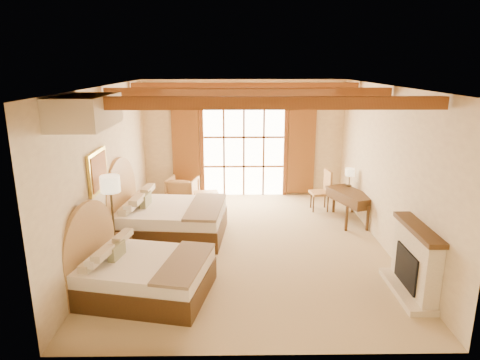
{
  "coord_description": "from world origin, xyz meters",
  "views": [
    {
      "loc": [
        -0.27,
        -8.19,
        3.61
      ],
      "look_at": [
        -0.15,
        0.2,
        1.32
      ],
      "focal_mm": 32.0,
      "sensor_mm": 36.0,
      "label": 1
    }
  ],
  "objects_px": {
    "bed_near": "(136,271)",
    "nightstand": "(118,250)",
    "armchair": "(183,190)",
    "bed_far": "(163,216)",
    "desk": "(350,205)"
  },
  "relations": [
    {
      "from": "bed_near",
      "to": "armchair",
      "type": "distance_m",
      "value": 4.73
    },
    {
      "from": "nightstand",
      "to": "desk",
      "type": "xyz_separation_m",
      "value": [
        4.89,
        2.19,
        0.11
      ]
    },
    {
      "from": "bed_near",
      "to": "desk",
      "type": "distance_m",
      "value": 5.41
    },
    {
      "from": "armchair",
      "to": "desk",
      "type": "bearing_deg",
      "value": 171.52
    },
    {
      "from": "bed_near",
      "to": "nightstand",
      "type": "xyz_separation_m",
      "value": [
        -0.58,
        1.08,
        -0.13
      ]
    },
    {
      "from": "desk",
      "to": "bed_near",
      "type": "bearing_deg",
      "value": -162.87
    },
    {
      "from": "nightstand",
      "to": "armchair",
      "type": "xyz_separation_m",
      "value": [
        0.79,
        3.64,
        0.08
      ]
    },
    {
      "from": "bed_far",
      "to": "armchair",
      "type": "distance_m",
      "value": 2.33
    },
    {
      "from": "armchair",
      "to": "nightstand",
      "type": "bearing_deg",
      "value": 88.77
    },
    {
      "from": "armchair",
      "to": "desk",
      "type": "xyz_separation_m",
      "value": [
        4.11,
        -1.45,
        0.04
      ]
    },
    {
      "from": "nightstand",
      "to": "desk",
      "type": "relative_size",
      "value": 0.37
    },
    {
      "from": "armchair",
      "to": "bed_near",
      "type": "bearing_deg",
      "value": 98.46
    },
    {
      "from": "bed_near",
      "to": "armchair",
      "type": "xyz_separation_m",
      "value": [
        0.21,
        4.72,
        -0.05
      ]
    },
    {
      "from": "armchair",
      "to": "desk",
      "type": "height_order",
      "value": "desk"
    },
    {
      "from": "desk",
      "to": "armchair",
      "type": "bearing_deg",
      "value": 140.48
    }
  ]
}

